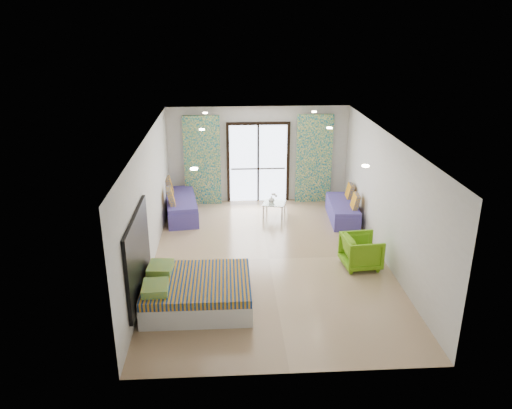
{
  "coord_description": "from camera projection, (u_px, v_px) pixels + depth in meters",
  "views": [
    {
      "loc": [
        -0.86,
        -9.75,
        4.96
      ],
      "look_at": [
        -0.26,
        0.34,
        1.15
      ],
      "focal_mm": 35.0,
      "sensor_mm": 36.0,
      "label": 1
    }
  ],
  "objects": [
    {
      "name": "ceiling",
      "position": [
        270.0,
        138.0,
        9.95
      ],
      "size": [
        5.0,
        7.5,
        0.01
      ],
      "primitive_type": null,
      "color": "silver",
      "rests_on": "ground"
    },
    {
      "name": "switch_plate",
      "position": [
        148.0,
        227.0,
        9.89
      ],
      "size": [
        0.02,
        0.1,
        0.1
      ],
      "primitive_type": "cube",
      "color": "silver",
      "rests_on": "wall_left"
    },
    {
      "name": "vase",
      "position": [
        271.0,
        199.0,
        13.12
      ],
      "size": [
        0.22,
        0.22,
        0.17
      ],
      "primitive_type": "imported",
      "rotation": [
        0.0,
        0.0,
        -0.4
      ],
      "color": "white",
      "rests_on": "coffee_table"
    },
    {
      "name": "downlight_f",
      "position": [
        314.0,
        112.0,
        12.84
      ],
      "size": [
        0.12,
        0.12,
        0.02
      ],
      "primitive_type": "cylinder",
      "color": "#FFE0B2",
      "rests_on": "ceiling"
    },
    {
      "name": "curtain_right",
      "position": [
        314.0,
        159.0,
        13.88
      ],
      "size": [
        1.0,
        0.1,
        2.5
      ],
      "primitive_type": "cube",
      "color": "silver",
      "rests_on": "floor"
    },
    {
      "name": "downlight_a",
      "position": [
        194.0,
        169.0,
        8.02
      ],
      "size": [
        0.12,
        0.12,
        0.02
      ],
      "primitive_type": "cylinder",
      "color": "#FFE0B2",
      "rests_on": "ceiling"
    },
    {
      "name": "wall_front",
      "position": [
        292.0,
        294.0,
        6.92
      ],
      "size": [
        5.0,
        0.01,
        2.7
      ],
      "primitive_type": null,
      "color": "silver",
      "rests_on": "ground"
    },
    {
      "name": "downlight_d",
      "position": [
        329.0,
        128.0,
        10.97
      ],
      "size": [
        0.12,
        0.12,
        0.02
      ],
      "primitive_type": "cylinder",
      "color": "#FFE0B2",
      "rests_on": "ceiling"
    },
    {
      "name": "wall_right",
      "position": [
        387.0,
        199.0,
        10.57
      ],
      "size": [
        0.01,
        7.5,
        2.7
      ],
      "primitive_type": null,
      "color": "silver",
      "rests_on": "ground"
    },
    {
      "name": "floor",
      "position": [
        269.0,
        259.0,
        10.9
      ],
      "size": [
        5.0,
        7.5,
        0.01
      ],
      "primitive_type": null,
      "color": "#9D7E5D",
      "rests_on": "ground"
    },
    {
      "name": "wall_back",
      "position": [
        258.0,
        155.0,
        13.93
      ],
      "size": [
        5.0,
        0.01,
        2.7
      ],
      "primitive_type": null,
      "color": "silver",
      "rests_on": "ground"
    },
    {
      "name": "armchair",
      "position": [
        361.0,
        250.0,
        10.44
      ],
      "size": [
        0.77,
        0.81,
        0.77
      ],
      "primitive_type": "imported",
      "rotation": [
        0.0,
        0.0,
        1.66
      ],
      "color": "#6CAE16",
      "rests_on": "floor"
    },
    {
      "name": "downlight_e",
      "position": [
        205.0,
        113.0,
        12.69
      ],
      "size": [
        0.12,
        0.12,
        0.02
      ],
      "primitive_type": "cylinder",
      "color": "#FFE0B2",
      "rests_on": "ceiling"
    },
    {
      "name": "curtain_left",
      "position": [
        202.0,
        161.0,
        13.71
      ],
      "size": [
        1.0,
        0.1,
        2.5
      ],
      "primitive_type": "cube",
      "color": "silver",
      "rests_on": "floor"
    },
    {
      "name": "downlight_c",
      "position": [
        202.0,
        129.0,
        10.82
      ],
      "size": [
        0.12,
        0.12,
        0.02
      ],
      "primitive_type": "cylinder",
      "color": "#FFE0B2",
      "rests_on": "ceiling"
    },
    {
      "name": "coffee_table",
      "position": [
        274.0,
        204.0,
        13.16
      ],
      "size": [
        0.69,
        0.69,
        0.65
      ],
      "rotation": [
        0.0,
        0.0,
        -0.26
      ],
      "color": "silver",
      "rests_on": "floor"
    },
    {
      "name": "daybed_left",
      "position": [
        181.0,
        206.0,
        13.14
      ],
      "size": [
        1.01,
        2.02,
        0.96
      ],
      "rotation": [
        0.0,
        0.0,
        0.14
      ],
      "color": "#4A3F96",
      "rests_on": "floor"
    },
    {
      "name": "wall_left",
      "position": [
        149.0,
        203.0,
        10.29
      ],
      "size": [
        0.01,
        7.5,
        2.7
      ],
      "primitive_type": null,
      "color": "silver",
      "rests_on": "ground"
    },
    {
      "name": "daybed_right",
      "position": [
        343.0,
        210.0,
        12.95
      ],
      "size": [
        0.76,
        1.73,
        0.84
      ],
      "rotation": [
        0.0,
        0.0,
        -0.06
      ],
      "color": "#4A3F96",
      "rests_on": "floor"
    },
    {
      "name": "balcony_door",
      "position": [
        258.0,
        158.0,
        13.94
      ],
      "size": [
        1.76,
        0.08,
        2.28
      ],
      "color": "black",
      "rests_on": "floor"
    },
    {
      "name": "bed",
      "position": [
        196.0,
        292.0,
        9.05
      ],
      "size": [
        1.93,
        1.58,
        0.67
      ],
      "color": "silver",
      "rests_on": "floor"
    },
    {
      "name": "balcony_rail",
      "position": [
        258.0,
        169.0,
        14.05
      ],
      "size": [
        1.52,
        0.03,
        0.04
      ],
      "primitive_type": "cube",
      "color": "#595451",
      "rests_on": "balcony_door"
    },
    {
      "name": "headboard",
      "position": [
        138.0,
        255.0,
        8.72
      ],
      "size": [
        0.06,
        2.1,
        1.5
      ],
      "primitive_type": "cube",
      "color": "black",
      "rests_on": "floor"
    },
    {
      "name": "downlight_b",
      "position": [
        366.0,
        166.0,
        8.17
      ],
      "size": [
        0.12,
        0.12,
        0.02
      ],
      "primitive_type": "cylinder",
      "color": "#FFE0B2",
      "rests_on": "ceiling"
    }
  ]
}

